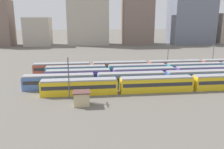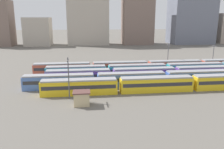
# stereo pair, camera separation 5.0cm
# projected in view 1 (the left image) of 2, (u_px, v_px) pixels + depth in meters

# --- Properties ---
(ground_plane) EXTENTS (600.00, 600.00, 0.00)m
(ground_plane) POSITION_uv_depth(u_px,v_px,m) (72.00, 83.00, 64.68)
(ground_plane) COLOR #666059
(train_track_0) EXTENTS (55.80, 3.06, 3.75)m
(train_track_0) POSITION_uv_depth(u_px,v_px,m) (156.00, 84.00, 56.66)
(train_track_0) COLOR yellow
(train_track_0) RESTS_ON ground_plane
(train_track_1) EXTENTS (93.60, 3.06, 3.75)m
(train_track_1) POSITION_uv_depth(u_px,v_px,m) (198.00, 77.00, 63.26)
(train_track_1) COLOR #4C70BC
(train_track_1) RESTS_ON ground_plane
(train_track_3) EXTENTS (74.70, 3.06, 3.75)m
(train_track_3) POSITION_uv_depth(u_px,v_px,m) (166.00, 69.00, 72.64)
(train_track_3) COLOR teal
(train_track_3) RESTS_ON ground_plane
(train_track_4) EXTENTS (74.70, 3.06, 3.75)m
(train_track_4) POSITION_uv_depth(u_px,v_px,m) (148.00, 66.00, 77.12)
(train_track_4) COLOR #BC4C38
(train_track_4) RESTS_ON ground_plane
(catenary_pole_0) EXTENTS (0.24, 3.20, 9.50)m
(catenary_pole_0) POSITION_uv_depth(u_px,v_px,m) (69.00, 76.00, 50.39)
(catenary_pole_0) COLOR #4C4C51
(catenary_pole_0) RESTS_ON ground_plane
(catenary_pole_1) EXTENTS (0.24, 3.20, 9.22)m
(catenary_pole_1) POSITION_uv_depth(u_px,v_px,m) (168.00, 55.00, 80.34)
(catenary_pole_1) COLOR #4C4C51
(catenary_pole_1) RESTS_ON ground_plane
(catenary_pole_3) EXTENTS (0.24, 3.20, 8.70)m
(catenary_pole_3) POSITION_uv_depth(u_px,v_px,m) (213.00, 55.00, 81.99)
(catenary_pole_3) COLOR #4C4C51
(catenary_pole_3) RESTS_ON ground_plane
(signal_hut) EXTENTS (3.60, 3.00, 3.04)m
(signal_hut) POSITION_uv_depth(u_px,v_px,m) (82.00, 98.00, 47.67)
(signal_hut) COLOR #C6B284
(signal_hut) RESTS_ON ground_plane
(distant_building_1) EXTENTS (16.31, 16.86, 18.05)m
(distant_building_1) POSITION_uv_depth(u_px,v_px,m) (38.00, 32.00, 150.24)
(distant_building_1) COLOR #B2A899
(distant_building_1) RESTS_ON ground_plane
(distant_building_2) EXTENTS (27.05, 13.16, 44.61)m
(distant_building_2) POSITION_uv_depth(u_px,v_px,m) (88.00, 11.00, 150.84)
(distant_building_2) COLOR #B2A899
(distant_building_2) RESTS_ON ground_plane
(distant_building_3) EXTENTS (20.40, 13.86, 34.50)m
(distant_building_3) POSITION_uv_depth(u_px,v_px,m) (137.00, 19.00, 155.95)
(distant_building_3) COLOR #7A665B
(distant_building_3) RESTS_ON ground_plane
(distant_building_4) EXTENTS (29.20, 18.95, 43.54)m
(distant_building_4) POSITION_uv_depth(u_px,v_px,m) (192.00, 12.00, 159.32)
(distant_building_4) COLOR slate
(distant_building_4) RESTS_ON ground_plane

